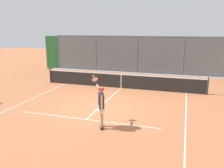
% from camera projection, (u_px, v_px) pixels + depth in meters
% --- Properties ---
extents(ground_plane, '(60.00, 60.00, 0.00)m').
position_uv_depth(ground_plane, '(98.00, 109.00, 11.89)').
color(ground_plane, '#B76B42').
extents(court_line_markings, '(8.55, 10.77, 0.01)m').
position_uv_depth(court_line_markings, '(83.00, 122.00, 10.24)').
color(court_line_markings, white).
rests_on(court_line_markings, ground).
extents(fence_backdrop, '(18.39, 1.37, 3.30)m').
position_uv_depth(fence_backdrop, '(139.00, 55.00, 21.03)').
color(fence_backdrop, '#565B60').
rests_on(fence_backdrop, ground).
extents(tennis_net, '(10.98, 0.09, 1.07)m').
position_uv_depth(tennis_net, '(121.00, 81.00, 15.87)').
color(tennis_net, '#2D2D2D').
rests_on(tennis_net, ground).
extents(tennis_player, '(0.90, 1.18, 1.99)m').
position_uv_depth(tennis_player, '(101.00, 104.00, 9.44)').
color(tennis_player, black).
rests_on(tennis_player, ground).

